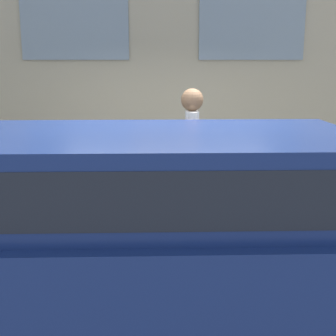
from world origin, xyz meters
name	(u,v)px	position (x,y,z in m)	size (l,w,h in m)	color
ground_plane	(169,262)	(0.00, 0.00, 0.00)	(80.00, 80.00, 0.00)	#47474C
sidewalk	(166,219)	(1.25, 0.00, 0.09)	(2.50, 60.00, 0.18)	#9E9B93
fire_hydrant	(144,202)	(0.63, 0.30, 0.53)	(0.35, 0.46, 0.70)	gray
person	(192,144)	(0.84, -0.31, 1.23)	(0.42, 0.28, 1.75)	#998466
parked_truck_navy_near	(144,219)	(-1.29, 0.26, 0.96)	(2.00, 5.31, 1.69)	black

